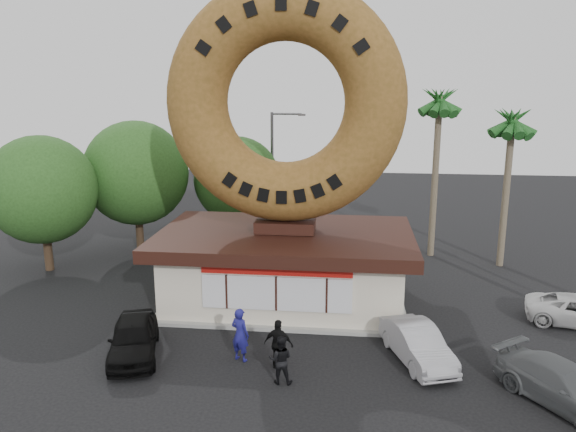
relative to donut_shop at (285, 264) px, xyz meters
The scene contains 15 objects.
ground 6.24m from the donut_shop, 90.00° to the right, with size 90.00×90.00×0.00m, color black.
donut_shop is the anchor object (origin of this frame).
giant_donut 7.10m from the donut_shop, 90.00° to the left, with size 10.13×10.13×2.58m, color brown.
tree_west 12.15m from the donut_shop, 143.55° to the left, with size 6.00×6.00×7.65m.
tree_mid 10.12m from the donut_shop, 113.92° to the left, with size 5.20×5.20×6.63m.
tree_far 13.59m from the donut_shop, 166.94° to the left, with size 5.60×5.60×7.14m.
palm_near 12.83m from the donut_shop, 46.90° to the left, with size 2.60×2.60×9.75m.
palm_far 14.00m from the donut_shop, 30.64° to the left, with size 2.60×2.60×8.75m.
street_lamp 10.54m from the donut_shop, 100.50° to the left, with size 2.11×0.20×8.00m.
person_left 5.82m from the donut_shop, 99.39° to the right, with size 0.72×0.47×1.96m, color navy.
person_center 7.18m from the donut_shop, 84.49° to the right, with size 0.80×0.63×1.65m, color black.
person_right 6.18m from the donut_shop, 85.40° to the right, with size 1.04×0.43×1.77m, color black.
car_black 7.64m from the donut_shop, 129.72° to the right, with size 1.65×4.10×1.40m, color black.
car_silver 7.41m from the donut_shop, 43.42° to the right, with size 1.39×3.98×1.31m, color #A5A5AA.
car_grey 12.09m from the donut_shop, 37.87° to the right, with size 1.80×4.43×1.29m, color slate.
Camera 1 is at (2.84, -17.79, 9.64)m, focal length 35.00 mm.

